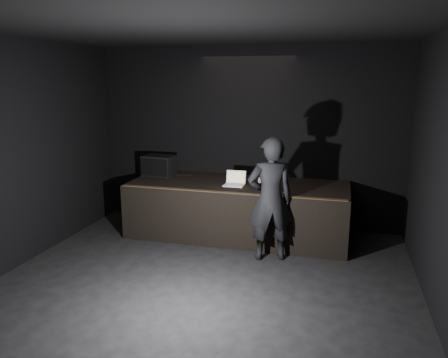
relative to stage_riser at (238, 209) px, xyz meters
The scene contains 11 objects.
ground 2.78m from the stage_riser, 90.00° to the right, with size 7.00×7.00×0.00m, color black.
room_walls 3.13m from the stage_riser, 90.00° to the right, with size 6.10×7.10×3.52m.
stage_riser is the anchor object (origin of this frame).
riser_lip 0.87m from the stage_riser, 90.00° to the right, with size 3.92×0.10×0.01m, color brown.
stage_monitor 1.83m from the stage_riser, behind, with size 0.63×0.48×0.40m.
cable 1.56m from the stage_riser, 167.82° to the left, with size 0.02×0.02×0.89m, color black.
laptop 0.58m from the stage_riser, 100.02° to the right, with size 0.37×0.33×0.25m.
beer_can 0.70m from the stage_riser, ahead, with size 0.06×0.06×0.15m.
plastic_cup 0.70m from the stage_riser, 57.51° to the left, with size 0.08×0.08×0.10m, color white.
wii_remote 1.23m from the stage_riser, 30.52° to the right, with size 0.04×0.17×0.03m, color white.
person 1.31m from the stage_riser, 51.59° to the right, with size 0.73×0.48×2.01m, color black.
Camera 1 is at (1.79, -4.88, 2.87)m, focal length 35.00 mm.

